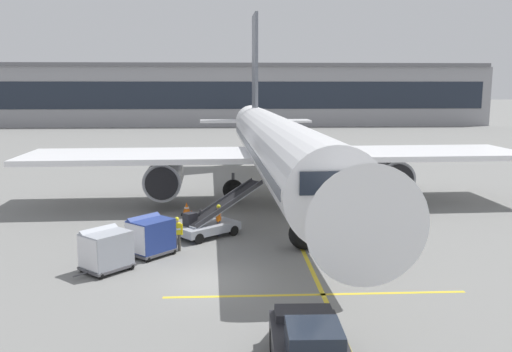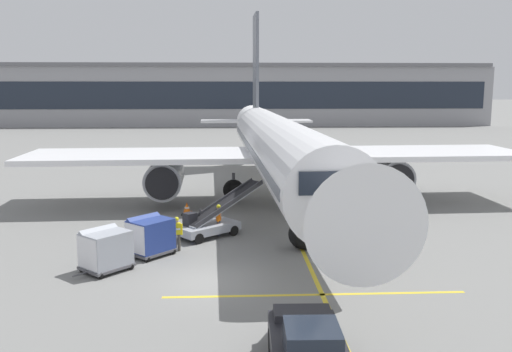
% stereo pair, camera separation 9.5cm
% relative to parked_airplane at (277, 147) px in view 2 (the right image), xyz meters
% --- Properties ---
extents(ground_plane, '(600.00, 600.00, 0.00)m').
position_rel_parked_airplane_xyz_m(ground_plane, '(-4.13, -15.47, -3.90)').
color(ground_plane, slate).
extents(parked_airplane, '(34.49, 44.91, 15.13)m').
position_rel_parked_airplane_xyz_m(parked_airplane, '(0.00, 0.00, 0.00)').
color(parked_airplane, white).
rests_on(parked_airplane, ground).
extents(belt_loader, '(4.96, 4.40, 2.79)m').
position_rel_parked_airplane_xyz_m(belt_loader, '(-4.30, -8.44, -3.07)').
color(belt_loader, '#A3A8B2').
rests_on(belt_loader, ground).
extents(baggage_cart_lead, '(2.53, 2.56, 1.91)m').
position_rel_parked_airplane_xyz_m(baggage_cart_lead, '(-7.17, -11.74, -2.90)').
color(baggage_cart_lead, '#515156').
rests_on(baggage_cart_lead, ground).
extents(baggage_cart_second, '(2.53, 2.56, 1.91)m').
position_rel_parked_airplane_xyz_m(baggage_cart_second, '(-8.83, -13.92, -2.90)').
color(baggage_cart_second, '#515156').
rests_on(baggage_cart_second, ground).
extents(pushback_tug, '(2.22, 4.45, 1.83)m').
position_rel_parked_airplane_xyz_m(pushback_tug, '(-1.12, -23.30, -3.08)').
color(pushback_tug, '#232328').
rests_on(pushback_tug, ground).
extents(ground_crew_by_loader, '(0.57, 0.30, 1.74)m').
position_rel_parked_airplane_xyz_m(ground_crew_by_loader, '(-5.93, -11.16, -2.91)').
color(ground_crew_by_loader, '#514C42').
rests_on(ground_crew_by_loader, ground).
extents(ground_crew_by_carts, '(0.30, 0.57, 1.74)m').
position_rel_parked_airplane_xyz_m(ground_crew_by_carts, '(-3.92, -8.40, -2.91)').
color(ground_crew_by_carts, '#333847').
rests_on(ground_crew_by_carts, ground).
extents(safety_cone_engine_keepout, '(0.71, 0.71, 0.80)m').
position_rel_parked_airplane_xyz_m(safety_cone_engine_keepout, '(-6.04, -3.39, -3.52)').
color(safety_cone_engine_keepout, black).
rests_on(safety_cone_engine_keepout, ground).
extents(safety_cone_wingtip, '(0.53, 0.53, 0.61)m').
position_rel_parked_airplane_xyz_m(safety_cone_wingtip, '(-5.63, -4.81, -3.61)').
color(safety_cone_wingtip, black).
rests_on(safety_cone_wingtip, ground).
extents(apron_guidance_line_lead_in, '(0.20, 110.00, 0.01)m').
position_rel_parked_airplane_xyz_m(apron_guidance_line_lead_in, '(0.31, -0.78, -3.90)').
color(apron_guidance_line_lead_in, yellow).
rests_on(apron_guidance_line_lead_in, ground).
extents(apron_guidance_line_stop_bar, '(12.00, 0.20, 0.01)m').
position_rel_parked_airplane_xyz_m(apron_guidance_line_stop_bar, '(0.03, -17.21, -3.90)').
color(apron_guidance_line_stop_bar, yellow).
rests_on(apron_guidance_line_stop_bar, ground).
extents(terminal_building, '(125.69, 19.80, 12.62)m').
position_rel_parked_airplane_xyz_m(terminal_building, '(-12.58, 81.55, 2.35)').
color(terminal_building, '#939399').
rests_on(terminal_building, ground).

